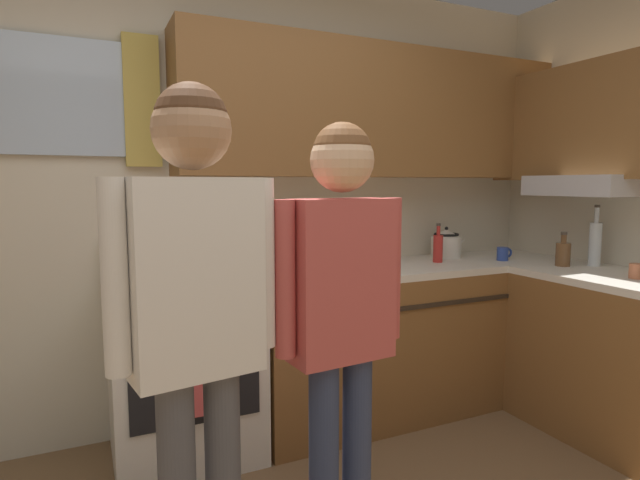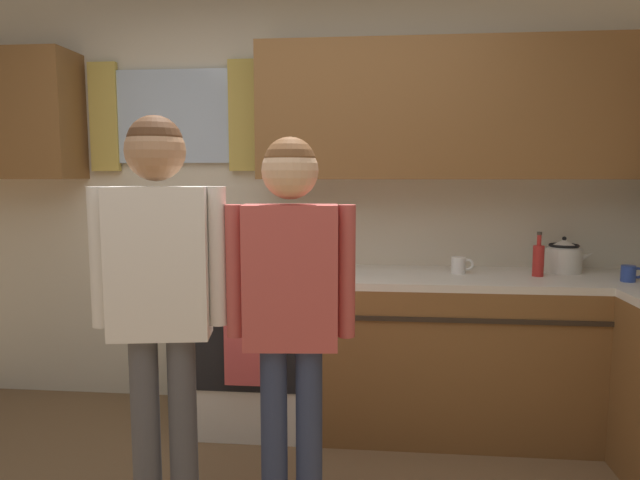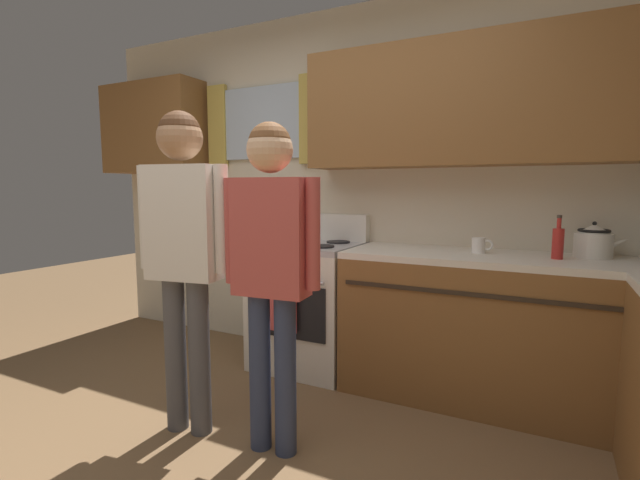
# 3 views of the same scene
# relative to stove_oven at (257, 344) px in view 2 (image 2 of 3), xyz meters

# --- Properties ---
(back_wall_unit) EXTENTS (4.60, 0.42, 2.60)m
(back_wall_unit) POSITION_rel_stove_oven_xyz_m (0.28, 0.27, 1.05)
(back_wall_unit) COLOR beige
(back_wall_unit) RESTS_ON ground
(kitchen_counter_run) EXTENTS (2.11, 1.81, 0.90)m
(kitchen_counter_run) POSITION_rel_stove_oven_xyz_m (1.70, -0.33, -0.02)
(kitchen_counter_run) COLOR brown
(kitchen_counter_run) RESTS_ON ground
(stove_oven) EXTENTS (0.71, 0.67, 1.10)m
(stove_oven) POSITION_rel_stove_oven_xyz_m (0.00, 0.00, 0.00)
(stove_oven) COLOR silver
(stove_oven) RESTS_ON ground
(bottle_sauce_red) EXTENTS (0.06, 0.06, 0.25)m
(bottle_sauce_red) POSITION_rel_stove_oven_xyz_m (1.58, -0.01, 0.53)
(bottle_sauce_red) COLOR red
(bottle_sauce_red) RESTS_ON kitchen_counter_run
(mug_ceramic_white) EXTENTS (0.13, 0.08, 0.09)m
(mug_ceramic_white) POSITION_rel_stove_oven_xyz_m (1.16, 0.04, 0.48)
(mug_ceramic_white) COLOR white
(mug_ceramic_white) RESTS_ON kitchen_counter_run
(mug_cobalt_blue) EXTENTS (0.11, 0.07, 0.08)m
(mug_cobalt_blue) POSITION_rel_stove_oven_xyz_m (2.01, -0.12, 0.48)
(mug_cobalt_blue) COLOR #2D479E
(mug_cobalt_blue) RESTS_ON kitchen_counter_run
(stovetop_kettle) EXTENTS (0.27, 0.20, 0.21)m
(stovetop_kettle) POSITION_rel_stove_oven_xyz_m (1.76, 0.14, 0.53)
(stovetop_kettle) COLOR silver
(stovetop_kettle) RESTS_ON kitchen_counter_run
(adult_left) EXTENTS (0.51, 0.23, 1.68)m
(adult_left) POSITION_rel_stove_oven_xyz_m (-0.14, -1.09, 0.59)
(adult_left) COLOR #4C4C51
(adult_left) RESTS_ON ground
(adult_in_plaid) EXTENTS (0.50, 0.22, 1.60)m
(adult_in_plaid) POSITION_rel_stove_oven_xyz_m (0.36, -1.04, 0.54)
(adult_in_plaid) COLOR #2D3856
(adult_in_plaid) RESTS_ON ground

